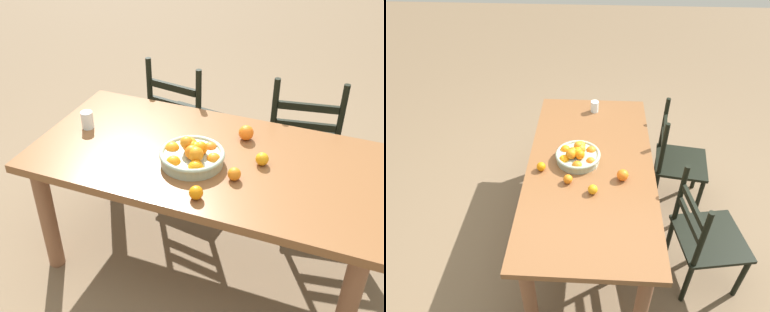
{
  "view_description": "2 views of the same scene",
  "coord_description": "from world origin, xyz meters",
  "views": [
    {
      "loc": [
        0.65,
        -1.84,
        2.02
      ],
      "look_at": [
        -0.05,
        -0.09,
        0.76
      ],
      "focal_mm": 44.14,
      "sensor_mm": 36.0,
      "label": 1
    },
    {
      "loc": [
        1.87,
        0.01,
        2.36
      ],
      "look_at": [
        -0.05,
        -0.09,
        0.76
      ],
      "focal_mm": 33.22,
      "sensor_mm": 36.0,
      "label": 2
    }
  ],
  "objects": [
    {
      "name": "ground_plane",
      "position": [
        0.0,
        0.0,
        0.0
      ],
      "size": [
        12.0,
        12.0,
        0.0
      ],
      "primitive_type": "plane",
      "color": "brown"
    },
    {
      "name": "dining_table",
      "position": [
        0.0,
        0.0,
        0.61
      ],
      "size": [
        1.76,
        0.88,
        0.72
      ],
      "color": "brown",
      "rests_on": "ground"
    },
    {
      "name": "chair_near_window",
      "position": [
        0.36,
        0.78,
        0.42
      ],
      "size": [
        0.5,
        0.5,
        0.91
      ],
      "rotation": [
        0.0,
        0.0,
        3.3
      ],
      "color": "black",
      "rests_on": "ground"
    },
    {
      "name": "chair_by_cabinet",
      "position": [
        -0.42,
        0.71,
        0.43
      ],
      "size": [
        0.47,
        0.47,
        0.91
      ],
      "rotation": [
        0.0,
        0.0,
        2.99
      ],
      "color": "black",
      "rests_on": "ground"
    },
    {
      "name": "fruit_bowl",
      "position": [
        -0.05,
        -0.09,
        0.77
      ],
      "size": [
        0.32,
        0.32,
        0.14
      ],
      "color": "#9AAA91",
      "rests_on": "dining_table"
    },
    {
      "name": "orange_loose_0",
      "position": [
        0.27,
        0.02,
        0.75
      ],
      "size": [
        0.06,
        0.06,
        0.06
      ],
      "primitive_type": "sphere",
      "color": "orange",
      "rests_on": "dining_table"
    },
    {
      "name": "orange_loose_1",
      "position": [
        0.13,
        0.22,
        0.76
      ],
      "size": [
        0.08,
        0.08,
        0.08
      ],
      "primitive_type": "sphere",
      "color": "orange",
      "rests_on": "dining_table"
    },
    {
      "name": "orange_loose_2",
      "position": [
        0.07,
        -0.34,
        0.75
      ],
      "size": [
        0.06,
        0.06,
        0.06
      ],
      "primitive_type": "sphere",
      "color": "orange",
      "rests_on": "dining_table"
    },
    {
      "name": "orange_loose_3",
      "position": [
        0.18,
        -0.14,
        0.75
      ],
      "size": [
        0.06,
        0.06,
        0.06
      ],
      "primitive_type": "sphere",
      "color": "orange",
      "rests_on": "dining_table"
    },
    {
      "name": "drinking_glass",
      "position": [
        -0.7,
        0.01,
        0.77
      ],
      "size": [
        0.06,
        0.06,
        0.1
      ],
      "primitive_type": "cylinder",
      "color": "silver",
      "rests_on": "dining_table"
    }
  ]
}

